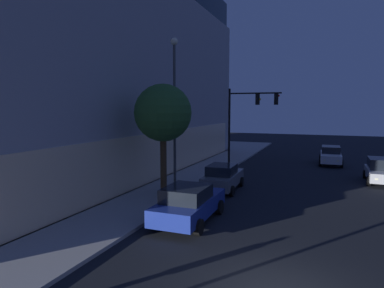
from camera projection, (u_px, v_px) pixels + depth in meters
The scene contains 8 objects.
modern_building at pixel (29, 69), 29.05m from camera, with size 34.05×26.83×16.94m.
traffic_light_far_corner at pixel (248, 112), 27.96m from camera, with size 0.48×4.33×6.55m.
street_lamp_sidewalk at pixel (174, 97), 20.08m from camera, with size 0.44×0.44×9.02m.
sidewalk_tree at pixel (163, 113), 18.71m from camera, with size 3.20×3.20×6.26m.
car_blue at pixel (189, 203), 15.07m from camera, with size 4.77×2.22×1.66m.
car_grey at pixel (223, 177), 20.91m from camera, with size 4.31×2.06×1.62m.
car_silver at pixel (382, 171), 23.00m from camera, with size 4.14×2.07×1.65m.
car_white at pixel (331, 155), 30.53m from camera, with size 4.57×1.98×1.63m.
Camera 1 is at (-8.80, -1.06, 5.06)m, focal length 31.63 mm.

